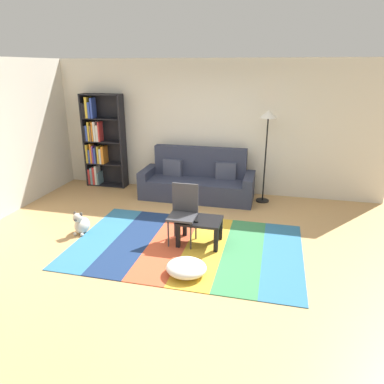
# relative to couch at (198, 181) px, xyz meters

# --- Properties ---
(ground_plane) EXTENTS (14.00, 14.00, 0.00)m
(ground_plane) POSITION_rel_couch_xyz_m (0.22, -2.02, -0.34)
(ground_plane) COLOR tan
(back_wall) EXTENTS (6.80, 0.10, 2.70)m
(back_wall) POSITION_rel_couch_xyz_m (0.22, 0.53, 1.01)
(back_wall) COLOR silver
(back_wall) RESTS_ON ground_plane
(left_wall) EXTENTS (0.10, 5.50, 2.70)m
(left_wall) POSITION_rel_couch_xyz_m (-3.18, -1.27, 1.01)
(left_wall) COLOR beige
(left_wall) RESTS_ON ground_plane
(rug) EXTENTS (3.38, 2.19, 0.01)m
(rug) POSITION_rel_couch_xyz_m (0.30, -2.10, -0.33)
(rug) COLOR teal
(rug) RESTS_ON ground_plane
(couch) EXTENTS (2.26, 0.80, 1.00)m
(couch) POSITION_rel_couch_xyz_m (0.00, 0.00, 0.00)
(couch) COLOR #2D3347
(couch) RESTS_ON ground_plane
(bookshelf) EXTENTS (0.90, 0.28, 2.01)m
(bookshelf) POSITION_rel_couch_xyz_m (-2.27, 0.28, 0.63)
(bookshelf) COLOR black
(bookshelf) RESTS_ON ground_plane
(coffee_table) EXTENTS (0.65, 0.48, 0.39)m
(coffee_table) POSITION_rel_couch_xyz_m (0.47, -1.97, -0.02)
(coffee_table) COLOR black
(coffee_table) RESTS_ON rug
(pouf) EXTENTS (0.53, 0.49, 0.19)m
(pouf) POSITION_rel_couch_xyz_m (0.49, -2.86, -0.23)
(pouf) COLOR white
(pouf) RESTS_ON rug
(dog) EXTENTS (0.22, 0.35, 0.40)m
(dog) POSITION_rel_couch_xyz_m (-1.45, -2.07, -0.18)
(dog) COLOR beige
(dog) RESTS_ON ground_plane
(standing_lamp) EXTENTS (0.32, 0.32, 1.79)m
(standing_lamp) POSITION_rel_couch_xyz_m (1.31, 0.07, 1.16)
(standing_lamp) COLOR black
(standing_lamp) RESTS_ON ground_plane
(tv_remote) EXTENTS (0.11, 0.15, 0.02)m
(tv_remote) POSITION_rel_couch_xyz_m (0.42, -2.04, 0.07)
(tv_remote) COLOR black
(tv_remote) RESTS_ON coffee_table
(folding_chair) EXTENTS (0.40, 0.40, 0.90)m
(folding_chair) POSITION_rel_couch_xyz_m (0.22, -1.94, 0.20)
(folding_chair) COLOR #38383D
(folding_chair) RESTS_ON ground_plane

